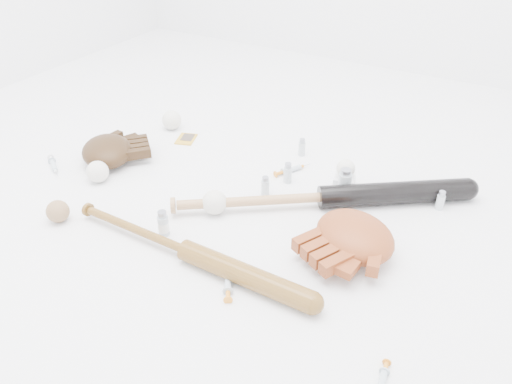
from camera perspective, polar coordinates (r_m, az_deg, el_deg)
The scene contains 21 objects.
bat_dark at distance 1.55m, azimuth 7.64°, elevation -0.58°, with size 0.98×0.07×0.07m, color black, non-canonical shape.
bat_wood at distance 1.36m, azimuth -7.96°, elevation -6.64°, with size 0.79×0.06×0.06m, color brown, non-canonical shape.
glove_dark at distance 1.85m, azimuth -16.65°, elevation 4.55°, with size 0.25×0.25×0.09m, color #311E0D, non-canonical shape.
glove_tan at distance 1.39m, azimuth 11.23°, elevation -4.93°, with size 0.28×0.28×0.10m, color brown, non-canonical shape.
trading_card at distance 1.96m, azimuth -7.99°, elevation 6.02°, with size 0.07×0.09×0.01m, color gold.
pedestal at distance 1.67m, azimuth 10.05°, elevation 1.22°, with size 0.07×0.07×0.04m, color white.
baseball_on_pedestal at distance 1.65m, azimuth 10.22°, elevation 2.66°, with size 0.06×0.06×0.06m, color silver.
baseball_left at distance 1.74m, azimuth -17.65°, elevation 2.22°, with size 0.07×0.07×0.07m, color silver.
baseball_upper at distance 2.04m, azimuth -9.61°, elevation 8.11°, with size 0.08×0.08×0.08m, color silver.
baseball_mid at distance 1.52m, azimuth -4.77°, elevation -1.19°, with size 0.08×0.08×0.08m, color silver.
baseball_aged at distance 1.59m, azimuth -21.71°, elevation -2.07°, with size 0.07×0.07×0.07m, color olive.
syringe_0 at distance 1.89m, azimuth -22.13°, elevation 2.82°, with size 0.16×0.03×0.02m, color #ADBCC6, non-canonical shape.
syringe_1 at distance 1.29m, azimuth -3.22°, elevation -10.14°, with size 0.16×0.03×0.02m, color #ADBCC6, non-canonical shape.
syringe_2 at distance 1.73m, azimuth 4.10°, elevation 2.59°, with size 0.16×0.03×0.02m, color #ADBCC6, non-canonical shape.
syringe_3 at distance 1.12m, azimuth 14.16°, elevation -20.44°, with size 0.14×0.02×0.02m, color #ADBCC6, non-canonical shape.
vial_0 at distance 1.66m, azimuth 3.66°, elevation 2.21°, with size 0.03×0.03×0.07m, color #B2BCC3.
vial_1 at distance 1.63m, azimuth 20.34°, elevation -0.89°, with size 0.02×0.02×0.06m, color #B2BCC3.
vial_2 at distance 1.60m, azimuth 1.07°, elevation 0.71°, with size 0.03×0.03×0.07m, color #B2BCC3.
vial_3 at distance 1.60m, azimuth 10.11°, elevation 1.02°, with size 0.04×0.04×0.10m, color #B2BCC3.
vial_4 at distance 1.45m, azimuth -10.56°, elevation -3.51°, with size 0.03×0.03×0.08m, color #B2BCC3.
vial_5 at distance 1.83m, azimuth 5.27°, elevation 5.14°, with size 0.03×0.03×0.07m, color #B2BCC3.
Camera 1 is at (0.66, -1.02, 0.90)m, focal length 35.00 mm.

